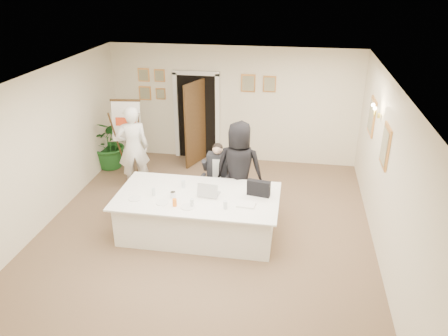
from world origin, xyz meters
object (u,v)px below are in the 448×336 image
at_px(oj_glass, 175,203).
at_px(laptop_bag, 259,188).
at_px(standing_man, 133,148).
at_px(standing_woman, 239,169).
at_px(seated_man, 217,174).
at_px(flip_chart, 129,142).
at_px(steel_jug, 173,195).
at_px(potted_palm, 111,143).
at_px(laptop, 209,187).
at_px(paper_stack, 246,205).
at_px(conference_table, 198,214).

bearing_deg(oj_glass, laptop_bag, 24.12).
distance_m(standing_man, standing_woman, 2.48).
bearing_deg(seated_man, oj_glass, -95.37).
height_order(flip_chart, steel_jug, flip_chart).
distance_m(standing_woman, potted_palm, 3.68).
distance_m(flip_chart, potted_palm, 0.77).
relative_size(laptop, paper_stack, 1.21).
xyz_separation_m(seated_man, laptop, (0.05, -1.09, 0.26)).
relative_size(flip_chart, laptop, 4.78).
bearing_deg(conference_table, seated_man, 82.85).
xyz_separation_m(standing_man, laptop, (1.95, -1.53, -0.00)).
bearing_deg(potted_palm, steel_jug, -49.22).
height_order(potted_palm, oj_glass, potted_palm).
xyz_separation_m(seated_man, steel_jug, (-0.54, -1.31, 0.17)).
xyz_separation_m(laptop_bag, steel_jug, (-1.46, -0.32, -0.09)).
xyz_separation_m(potted_palm, laptop, (2.88, -2.43, 0.30)).
height_order(laptop_bag, paper_stack, laptop_bag).
distance_m(potted_palm, laptop, 3.78).
bearing_deg(laptop_bag, standing_man, 163.05).
distance_m(seated_man, standing_woman, 0.60).
distance_m(standing_woman, paper_stack, 1.16).
xyz_separation_m(laptop_bag, paper_stack, (-0.17, -0.39, -0.13)).
bearing_deg(flip_chart, paper_stack, -38.44).
height_order(flip_chart, laptop_bag, flip_chart).
xyz_separation_m(flip_chart, laptop_bag, (3.11, -1.94, 0.09)).
bearing_deg(seated_man, conference_table, -87.10).
bearing_deg(steel_jug, standing_man, 127.90).
bearing_deg(potted_palm, oj_glass, -50.76).
bearing_deg(seated_man, standing_man, 176.91).
xyz_separation_m(potted_palm, oj_glass, (2.39, -2.93, 0.22)).
xyz_separation_m(flip_chart, oj_glass, (1.76, -2.55, 0.01)).
distance_m(flip_chart, standing_woman, 2.93).
bearing_deg(conference_table, laptop, 20.12).
height_order(standing_woman, laptop, standing_woman).
bearing_deg(potted_palm, laptop, -40.20).
bearing_deg(flip_chart, standing_man, -60.77).
distance_m(seated_man, oj_glass, 1.66).
bearing_deg(steel_jug, seated_man, 67.39).
height_order(standing_woman, steel_jug, standing_woman).
bearing_deg(oj_glass, conference_table, 55.75).
relative_size(paper_stack, oj_glass, 2.39).
relative_size(laptop, steel_jug, 3.41).
xyz_separation_m(flip_chart, paper_stack, (2.94, -2.33, -0.04)).
xyz_separation_m(flip_chart, standing_man, (0.29, -0.51, 0.09)).
height_order(conference_table, oj_glass, oj_glass).
bearing_deg(laptop, laptop_bag, 12.77).
xyz_separation_m(paper_stack, oj_glass, (-1.18, -0.22, 0.05)).
relative_size(seated_man, potted_palm, 1.06).
xyz_separation_m(seated_man, oj_glass, (-0.44, -1.59, 0.18)).
relative_size(flip_chart, laptop_bag, 4.44).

